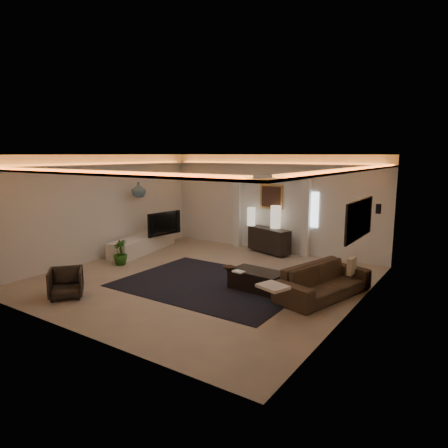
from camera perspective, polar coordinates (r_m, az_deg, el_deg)
The scene contains 33 objects.
floor at distance 9.62m, azimuth -3.01°, elevation -7.76°, with size 7.00×7.00×0.00m, color tan.
ceiling at distance 9.17m, azimuth -3.17°, elevation 9.79°, with size 7.00×7.00×0.00m, color white.
wall_back at distance 12.24m, azimuth 6.79°, elevation 2.96°, with size 7.00×7.00×0.00m, color silver.
wall_front at distance 6.86m, azimuth -20.90°, elevation -3.09°, with size 7.00×7.00×0.00m, color silver.
wall_left at distance 11.70m, azimuth -16.96°, elevation 2.28°, with size 7.00×7.00×0.00m, color silver.
wall_right at distance 7.74m, azimuth 18.15°, elevation -1.51°, with size 7.00×7.00×0.00m, color silver.
cove_soffit at distance 9.17m, azimuth -3.15°, elevation 8.04°, with size 7.00×7.00×0.04m, color silver.
daylight_slit at distance 11.69m, azimuth 12.64°, elevation 1.96°, with size 0.25×0.03×1.00m, color white.
area_rug at distance 9.24m, azimuth -1.74°, elevation -8.46°, with size 4.00×3.00×0.01m, color black.
pilaster_left at distance 12.76m, azimuth 1.95°, elevation 1.72°, with size 0.22×0.20×2.20m, color silver.
pilaster_right at distance 11.72m, azimuth 11.54°, elevation 0.79°, with size 0.22×0.20×2.20m, color silver.
alcove_header at distance 12.08m, azimuth 6.65°, elevation 6.68°, with size 2.52×0.20×0.12m, color silver.
painting_frame at distance 12.19m, azimuth 6.75°, elevation 3.88°, with size 0.74×0.04×0.74m, color tan.
painting_canvas at distance 12.17m, azimuth 6.69°, elevation 3.87°, with size 0.62×0.02×0.62m, color #4C2D1E.
art_panel_frame at distance 7.99m, azimuth 18.63°, elevation 0.63°, with size 0.04×1.64×0.74m, color black.
art_panel_gold at distance 8.00m, azimuth 18.46°, elevation 0.65°, with size 0.02×1.50×0.62m, color tan.
wall_sconce at distance 9.84m, azimuth 21.05°, elevation 2.03°, with size 0.12×0.12×0.22m, color black.
wall_niche at distance 12.56m, azimuth -11.89°, elevation 3.91°, with size 0.10×0.55×0.04m, color silver.
console at distance 12.01m, azimuth 6.39°, elevation -2.25°, with size 1.39×0.43×0.70m, color black.
lamp_left at distance 12.33m, azimuth 3.89°, elevation 1.37°, with size 0.25×0.25×0.55m, color beige.
lamp_right at distance 11.95m, azimuth 7.32°, elevation 1.03°, with size 0.30×0.30×0.67m, color beige.
media_ledge at distance 12.44m, azimuth -11.41°, elevation -2.79°, with size 0.67×2.67×0.50m, color silver.
tv at distance 12.44m, azimuth -8.82°, elevation 0.02°, with size 0.16×1.23×0.71m, color black.
figurine at distance 13.29m, azimuth -7.34°, elevation -0.03°, with size 0.14×0.14×0.37m, color black.
ginger_jar at distance 12.05m, azimuth -12.02°, elevation 4.80°, with size 0.42×0.42×0.43m, color slate.
plant at distance 11.05m, azimuth -14.51°, elevation -3.94°, with size 0.37×0.37×0.66m, color #245213.
sofa at distance 8.62m, azimuth 13.94°, elevation -7.86°, with size 0.88×2.25×0.66m, color #2F1F15.
throw_blanket at distance 7.41m, azimuth 6.95°, elevation -8.80°, with size 0.51×0.42×0.06m, color beige.
throw_pillow at distance 9.08m, azimuth 17.65°, elevation -5.67°, with size 0.11×0.36×0.36m, color tan.
coffee_table at distance 8.83m, azimuth 4.77°, elevation -8.00°, with size 1.17×0.64×0.44m, color black.
bowl at distance 8.85m, azimuth 0.68°, elevation -6.32°, with size 0.26×0.26×0.06m, color #301D12.
magazine at distance 8.64m, azimuth 2.10°, elevation -6.86°, with size 0.25×0.18×0.03m, color white.
armchair at distance 8.94m, azimuth -21.50°, elevation -7.79°, with size 0.65×0.67×0.61m, color black.
Camera 1 is at (5.50, -7.33, 2.92)m, focal length 32.24 mm.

